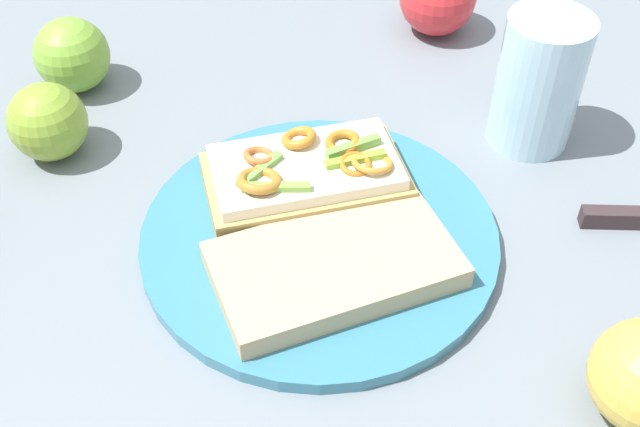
{
  "coord_description": "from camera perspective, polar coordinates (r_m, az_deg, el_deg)",
  "views": [
    {
      "loc": [
        0.44,
        -0.0,
        0.47
      ],
      "look_at": [
        0.0,
        0.0,
        0.03
      ],
      "focal_mm": 44.33,
      "sensor_mm": 36.0,
      "label": 1
    }
  ],
  "objects": [
    {
      "name": "apple_1",
      "position": [
        0.74,
        -19.04,
        6.28
      ],
      "size": [
        0.1,
        0.1,
        0.07
      ],
      "primitive_type": "sphere",
      "rotation": [
        0.0,
        0.0,
        4.01
      ],
      "color": "#81A632",
      "rests_on": "ground_plane"
    },
    {
      "name": "apple_0",
      "position": [
        0.81,
        -17.44,
        10.86
      ],
      "size": [
        0.09,
        0.09,
        0.07
      ],
      "primitive_type": "sphere",
      "rotation": [
        0.0,
        0.0,
        4.45
      ],
      "color": "#79AC37",
      "rests_on": "ground_plane"
    },
    {
      "name": "knife",
      "position": [
        0.69,
        21.61,
        -0.37
      ],
      "size": [
        0.02,
        0.12,
        0.02
      ],
      "rotation": [
        0.0,
        0.0,
        1.54
      ],
      "color": "silver",
      "rests_on": "ground_plane"
    },
    {
      "name": "plate",
      "position": [
        0.63,
        0.0,
        -1.68
      ],
      "size": [
        0.29,
        0.29,
        0.01
      ],
      "primitive_type": "cylinder",
      "color": "teal",
      "rests_on": "ground_plane"
    },
    {
      "name": "sandwich",
      "position": [
        0.65,
        -0.97,
        2.65
      ],
      "size": [
        0.13,
        0.18,
        0.05
      ],
      "rotation": [
        0.0,
        0.0,
        1.82
      ],
      "color": "tan",
      "rests_on": "plate"
    },
    {
      "name": "ground_plane",
      "position": [
        0.64,
        0.0,
        -2.06
      ],
      "size": [
        2.0,
        2.0,
        0.0
      ],
      "primitive_type": "plane",
      "color": "slate",
      "rests_on": "ground"
    },
    {
      "name": "bread_slice_side",
      "position": [
        0.59,
        1.1,
        -3.73
      ],
      "size": [
        0.16,
        0.2,
        0.02
      ],
      "primitive_type": "cube",
      "rotation": [
        0.0,
        0.0,
        1.95
      ],
      "color": "tan",
      "rests_on": "plate"
    },
    {
      "name": "drinking_glass",
      "position": [
        0.72,
        15.55,
        9.13
      ],
      "size": [
        0.07,
        0.07,
        0.12
      ],
      "primitive_type": "cylinder",
      "color": "silver",
      "rests_on": "ground_plane"
    }
  ]
}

